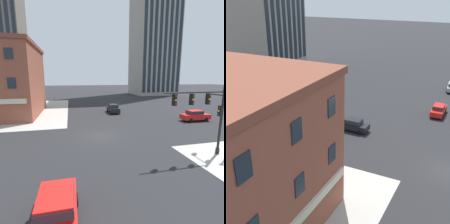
% 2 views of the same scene
% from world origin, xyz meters
% --- Properties ---
extents(ground_plane, '(320.00, 320.00, 0.00)m').
position_xyz_m(ground_plane, '(0.00, 0.00, 0.00)').
color(ground_plane, '#262628').
extents(car_main_northbound_far, '(4.44, 1.97, 1.68)m').
position_xyz_m(car_main_northbound_far, '(15.52, 3.63, 0.92)').
color(car_main_northbound_far, red).
rests_on(car_main_northbound_far, ground).
extents(car_main_mid, '(1.93, 4.42, 1.68)m').
position_xyz_m(car_main_mid, '(4.63, 13.13, 0.92)').
color(car_main_mid, black).
rests_on(car_main_mid, ground).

